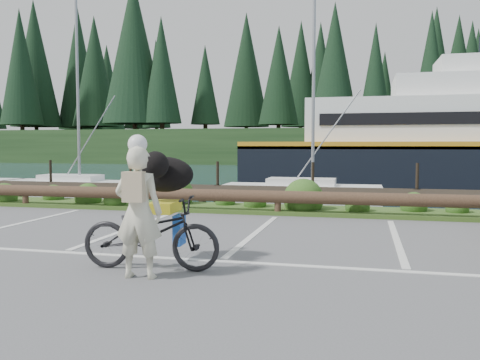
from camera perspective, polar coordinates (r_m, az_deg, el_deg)
name	(u,v)px	position (r m, az deg, el deg)	size (l,w,h in m)	color
ground	(228,256)	(7.89, -1.35, -8.49)	(72.00, 72.00, 0.00)	#545456
harbor_backdrop	(354,155)	(85.99, 12.72, 2.76)	(170.00, 160.00, 30.00)	#19323D
vegetation_strip	(282,210)	(13.00, 4.77, -3.34)	(34.00, 1.60, 0.10)	#3D5B21
log_rail	(278,215)	(12.32, 4.26, -3.97)	(32.00, 0.30, 0.60)	#443021
bicycle	(151,233)	(7.06, -10.00, -5.87)	(0.67, 1.92, 1.01)	black
cyclist	(138,212)	(6.59, -11.33, -3.58)	(0.62, 0.41, 1.69)	beige
dog	(164,174)	(7.55, -8.52, 0.63)	(0.90, 0.44, 0.52)	black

